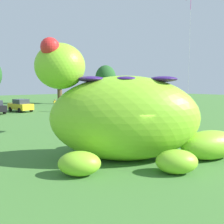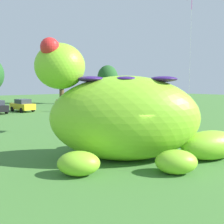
% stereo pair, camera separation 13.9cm
% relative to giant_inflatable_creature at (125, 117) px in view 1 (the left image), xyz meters
% --- Properties ---
extents(ground_plane, '(160.00, 160.00, 0.00)m').
position_rel_giant_inflatable_creature_xyz_m(ground_plane, '(0.43, -0.88, -2.18)').
color(ground_plane, '#427533').
extents(giant_inflatable_creature, '(11.12, 8.38, 5.98)m').
position_rel_giant_inflatable_creature_xyz_m(giant_inflatable_creature, '(0.00, 0.00, 0.00)').
color(giant_inflatable_creature, '#8CD12D').
rests_on(giant_inflatable_creature, ground).
extents(car_yellow, '(2.28, 4.26, 1.72)m').
position_rel_giant_inflatable_creature_xyz_m(car_yellow, '(5.48, 26.28, -1.33)').
color(car_yellow, yellow).
rests_on(car_yellow, ground).
extents(tree_centre, '(4.92, 4.92, 8.73)m').
position_rel_giant_inflatable_creature_xyz_m(tree_centre, '(16.96, 35.48, 3.53)').
color(tree_centre, brown).
rests_on(tree_centre, ground).
extents(tree_centre_right, '(4.30, 4.30, 7.64)m').
position_rel_giant_inflatable_creature_xyz_m(tree_centre_right, '(27.07, 33.96, 2.81)').
color(tree_centre_right, brown).
rests_on(tree_centre_right, ground).
extents(spectator_near_inflatable, '(0.38, 0.26, 1.71)m').
position_rel_giant_inflatable_creature_xyz_m(spectator_near_inflatable, '(9.11, 23.29, -1.33)').
color(spectator_near_inflatable, black).
rests_on(spectator_near_inflatable, ground).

